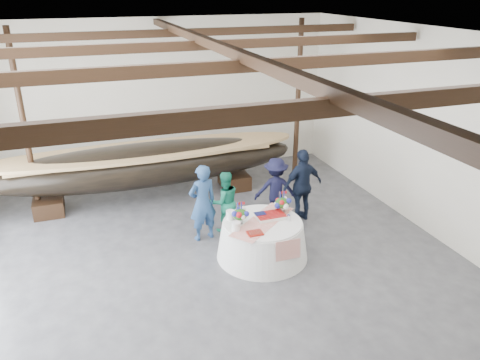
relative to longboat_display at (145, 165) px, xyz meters
name	(u,v)px	position (x,y,z in m)	size (l,w,h in m)	color
floor	(225,280)	(0.82, -4.23, -0.98)	(10.00, 12.00, 0.01)	#3D3D42
wall_back	(161,99)	(0.82, 1.77, 1.27)	(10.00, 0.02, 4.50)	silver
wall_right	(452,143)	(5.82, -4.23, 1.27)	(0.02, 12.00, 4.50)	silver
ceiling	(222,40)	(0.82, -4.23, 3.52)	(10.00, 12.00, 0.01)	white
pavilion_structure	(209,65)	(0.82, -3.49, 3.02)	(9.80, 11.76, 4.50)	black
longboat_display	(145,165)	(0.00, 0.00, 0.00)	(8.17, 1.63, 1.53)	black
banquet_table	(262,239)	(1.82, -3.66, -0.57)	(1.90, 1.90, 0.82)	white
tabletop_items	(260,212)	(1.82, -3.52, -0.01)	(1.72, 1.53, 0.40)	#B41E12
guest_woman_blue	(203,203)	(0.86, -2.52, -0.09)	(0.64, 0.42, 1.77)	navy
guest_woman_teal	(225,202)	(1.43, -2.31, -0.25)	(0.70, 0.55, 1.45)	#1A8665
guest_man_left	(276,189)	(2.77, -2.16, -0.20)	(1.01, 0.58, 1.56)	black
guest_man_right	(302,185)	(3.34, -2.42, -0.08)	(1.05, 0.44, 1.79)	black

